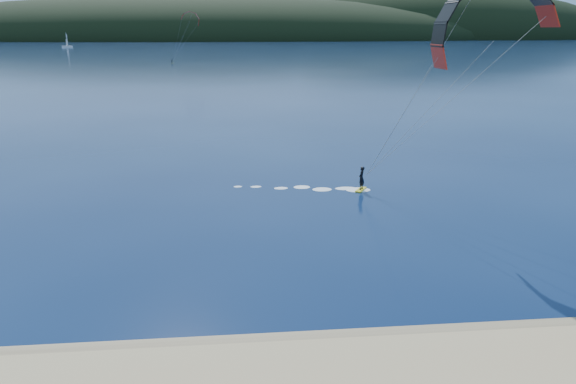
# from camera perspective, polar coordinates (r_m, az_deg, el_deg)

# --- Properties ---
(wet_sand) EXTENTS (220.00, 2.50, 0.10)m
(wet_sand) POSITION_cam_1_polar(r_m,az_deg,el_deg) (22.24, -5.31, -16.72)
(wet_sand) COLOR olive
(wet_sand) RESTS_ON ground
(headland) EXTENTS (1200.00, 310.00, 140.00)m
(headland) POSITION_cam_1_polar(r_m,az_deg,el_deg) (759.41, -5.58, 15.93)
(headland) COLOR black
(headland) RESTS_ON ground
(kitesurfer_near) EXTENTS (21.68, 9.35, 15.16)m
(kitesurfer_near) POSITION_cam_1_polar(r_m,az_deg,el_deg) (37.90, 20.42, 14.31)
(kitesurfer_near) COLOR gold
(kitesurfer_near) RESTS_ON ground
(kitesurfer_far) EXTENTS (12.26, 6.69, 18.48)m
(kitesurfer_far) POSITION_cam_1_polar(r_m,az_deg,el_deg) (210.49, -10.45, 17.47)
(kitesurfer_far) COLOR gold
(kitesurfer_far) RESTS_ON ground
(sailboat) EXTENTS (7.65, 5.23, 10.72)m
(sailboat) POSITION_cam_1_polar(r_m,az_deg,el_deg) (438.54, -22.53, 14.19)
(sailboat) COLOR white
(sailboat) RESTS_ON ground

